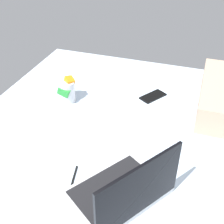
% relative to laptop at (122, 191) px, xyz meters
% --- Properties ---
extents(bed_mattress, '(1.80, 1.40, 0.18)m').
position_rel_laptop_xyz_m(bed_mattress, '(-0.18, -0.11, -0.13)').
color(bed_mattress, silver).
rests_on(bed_mattress, ground).
extents(laptop, '(0.40, 0.37, 0.23)m').
position_rel_laptop_xyz_m(laptop, '(0.00, 0.00, 0.00)').
color(laptop, '#B7BABC').
rests_on(laptop, bed_mattress).
extents(snack_cup, '(0.10, 0.10, 0.14)m').
position_rel_laptop_xyz_m(snack_cup, '(-0.50, -0.45, 0.02)').
color(snack_cup, silver).
rests_on(snack_cup, bed_mattress).
extents(cell_phone, '(0.15, 0.13, 0.01)m').
position_rel_laptop_xyz_m(cell_phone, '(-0.68, -0.04, -0.04)').
color(cell_phone, black).
rests_on(cell_phone, bed_mattress).
extents(charger_cable, '(0.17, 0.04, 0.01)m').
position_rel_laptop_xyz_m(charger_cable, '(-0.01, -0.19, -0.04)').
color(charger_cable, black).
rests_on(charger_cable, bed_mattress).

